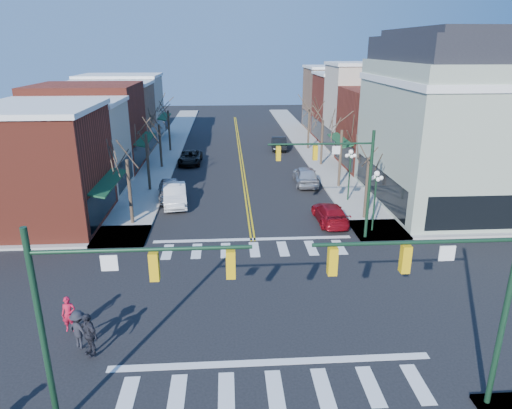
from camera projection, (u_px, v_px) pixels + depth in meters
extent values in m
plane|color=black|center=(262.00, 302.00, 22.69)|extent=(160.00, 160.00, 0.00)
cube|color=#9E9B93|center=(148.00, 187.00, 40.97)|extent=(3.50, 70.00, 0.15)
cube|color=#9E9B93|center=(340.00, 183.00, 42.05)|extent=(3.50, 70.00, 0.15)
cube|color=maroon|center=(26.00, 169.00, 31.49)|extent=(10.00, 8.50, 8.00)
cube|color=#B9AC98|center=(64.00, 149.00, 38.88)|extent=(10.00, 7.00, 7.50)
cube|color=maroon|center=(89.00, 127.00, 46.25)|extent=(10.00, 9.00, 8.50)
cube|color=#9B7055|center=(109.00, 119.00, 54.14)|extent=(10.00, 7.50, 7.80)
cube|color=#B9AC98|center=(123.00, 108.00, 61.38)|extent=(10.00, 8.00, 8.20)
cube|color=maroon|center=(394.00, 129.00, 46.59)|extent=(10.00, 8.50, 8.00)
cube|color=#B9AC98|center=(371.00, 109.00, 53.57)|extent=(10.00, 7.00, 10.00)
cube|color=maroon|center=(354.00, 108.00, 60.88)|extent=(10.00, 8.00, 8.50)
cube|color=#9B7055|center=(340.00, 99.00, 68.34)|extent=(10.00, 8.00, 9.00)
cube|color=#98A58F|center=(458.00, 135.00, 35.56)|extent=(12.00, 14.00, 11.00)
cube|color=white|center=(466.00, 81.00, 34.21)|extent=(12.25, 14.25, 0.50)
cube|color=black|center=(471.00, 48.00, 33.46)|extent=(11.40, 13.40, 1.80)
cube|color=black|center=(474.00, 32.00, 33.09)|extent=(9.80, 11.80, 0.60)
cylinder|color=#14331E|center=(43.00, 335.00, 14.07)|extent=(0.20, 0.20, 7.20)
cylinder|color=#14331E|center=(142.00, 250.00, 13.35)|extent=(6.50, 0.12, 0.12)
cube|color=gold|center=(154.00, 266.00, 13.55)|extent=(0.28, 0.28, 0.90)
cube|color=gold|center=(231.00, 264.00, 13.69)|extent=(0.28, 0.28, 0.90)
cylinder|color=#14331E|center=(504.00, 318.00, 14.99)|extent=(0.20, 0.20, 7.20)
cylinder|color=#14331E|center=(418.00, 242.00, 13.86)|extent=(6.50, 0.12, 0.12)
cube|color=gold|center=(405.00, 259.00, 14.03)|extent=(0.28, 0.28, 0.90)
cube|color=gold|center=(332.00, 261.00, 13.89)|extent=(0.28, 0.28, 0.90)
cylinder|color=#14331E|center=(369.00, 187.00, 28.93)|extent=(0.20, 0.20, 7.20)
cylinder|color=#14331E|center=(321.00, 144.00, 27.81)|extent=(6.50, 0.12, 0.12)
cube|color=gold|center=(315.00, 153.00, 27.97)|extent=(0.28, 0.28, 0.90)
cube|color=gold|center=(278.00, 153.00, 27.83)|extent=(0.28, 0.28, 0.90)
cylinder|color=#14331E|center=(374.00, 205.00, 30.55)|extent=(0.12, 0.12, 4.00)
sphere|color=white|center=(377.00, 174.00, 29.84)|extent=(0.36, 0.36, 0.36)
cylinder|color=#14331E|center=(349.00, 178.00, 36.67)|extent=(0.12, 0.12, 4.00)
sphere|color=white|center=(351.00, 152.00, 35.96)|extent=(0.36, 0.36, 0.36)
cylinder|color=#382B21|center=(130.00, 193.00, 31.75)|extent=(0.24, 0.24, 4.76)
cylinder|color=#382B21|center=(148.00, 163.00, 39.25)|extent=(0.24, 0.24, 5.04)
cylinder|color=#382B21|center=(160.00, 147.00, 46.87)|extent=(0.24, 0.24, 4.55)
cylinder|color=#382B21|center=(169.00, 131.00, 54.35)|extent=(0.24, 0.24, 4.90)
cylinder|color=#382B21|center=(366.00, 189.00, 32.81)|extent=(0.24, 0.24, 4.62)
cylinder|color=#382B21|center=(340.00, 159.00, 40.26)|extent=(0.24, 0.24, 5.18)
cylinder|color=#382B21|center=(322.00, 143.00, 47.86)|extent=(0.24, 0.24, 4.83)
cylinder|color=#382B21|center=(309.00, 129.00, 55.37)|extent=(0.24, 0.24, 4.97)
imported|color=#AFAEB3|center=(170.00, 190.00, 37.83)|extent=(2.39, 4.79, 1.57)
imported|color=silver|center=(175.00, 195.00, 36.35)|extent=(2.36, 5.17, 1.65)
imported|color=black|center=(190.00, 158.00, 49.12)|extent=(2.46, 5.02, 1.37)
imported|color=maroon|center=(330.00, 213.00, 32.70)|extent=(2.07, 4.86, 1.40)
imported|color=silver|center=(306.00, 175.00, 41.66)|extent=(2.24, 5.13, 1.72)
imported|color=black|center=(279.00, 143.00, 55.89)|extent=(1.97, 4.96, 1.60)
imported|color=#B1122E|center=(69.00, 314.00, 19.91)|extent=(0.63, 0.45, 1.64)
imported|color=#212129|center=(89.00, 334.00, 18.33)|extent=(1.12, 1.08, 1.88)
imported|color=black|center=(79.00, 329.00, 18.78)|extent=(1.27, 1.12, 1.70)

